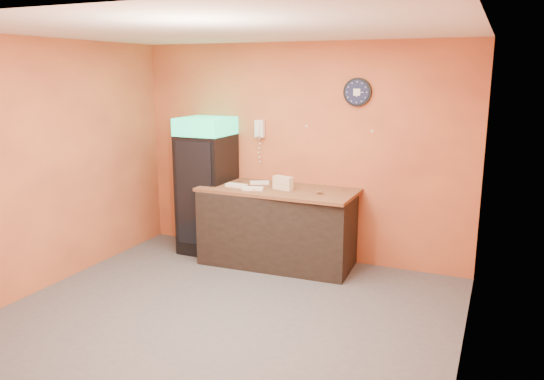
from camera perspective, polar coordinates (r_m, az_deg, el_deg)
The scene contains 15 objects.
floor at distance 5.60m, azimuth -4.74°, elevation -13.15°, with size 4.50×4.50×0.00m, color #47474C.
back_wall at distance 6.94m, azimuth 2.93°, elevation 4.07°, with size 4.50×0.02×2.80m, color orange.
left_wall at distance 6.52m, azimuth -22.67°, elevation 2.55°, with size 0.02×4.00×2.80m, color orange.
right_wall at distance 4.54m, azimuth 20.77°, elevation -1.32°, with size 0.02×4.00×2.80m, color orange.
ceiling at distance 5.06m, azimuth -5.34°, elevation 16.77°, with size 4.50×4.00×0.02m, color white.
beverage_cooler at distance 7.20m, azimuth -7.16°, elevation 0.24°, with size 0.65×0.66×1.84m.
prep_counter at distance 6.80m, azimuth 0.65°, elevation -4.07°, with size 1.91×0.85×0.95m, color black.
wall_clock at distance 6.61m, azimuth 9.17°, elevation 10.35°, with size 0.34×0.06×0.34m.
wall_phone at distance 7.07m, azimuth -1.35°, elevation 6.61°, with size 0.12×0.11×0.23m.
butcher_paper at distance 6.68m, azimuth 0.66°, elevation 0.01°, with size 1.97×0.88×0.04m, color brown.
sub_roll_stack at distance 6.59m, azimuth 1.18°, elevation 0.76°, with size 0.28×0.16×0.17m.
wrapped_sandwich_left at distance 6.76m, azimuth -3.84°, elevation 0.49°, with size 0.28×0.11×0.04m, color white.
wrapped_sandwich_mid at distance 6.57m, azimuth -2.06°, elevation 0.15°, with size 0.25×0.10×0.04m, color white.
wrapped_sandwich_right at distance 6.93m, azimuth -1.35°, elevation 0.80°, with size 0.25×0.10×0.04m, color white.
kitchen_tool at distance 6.74m, azimuth 1.56°, elevation 0.54°, with size 0.05×0.05×0.05m, color silver.
Camera 1 is at (2.43, -4.42, 2.43)m, focal length 35.00 mm.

